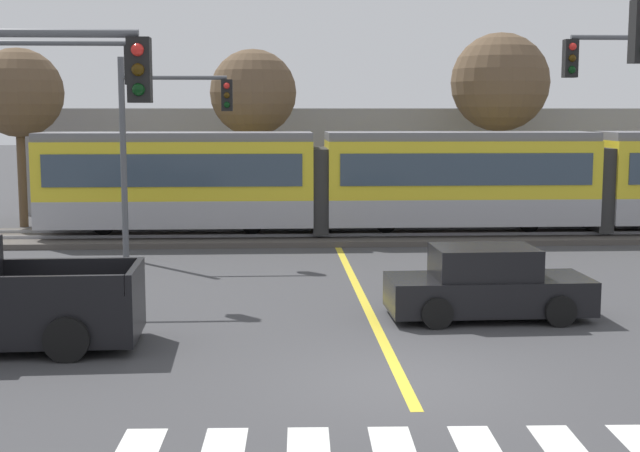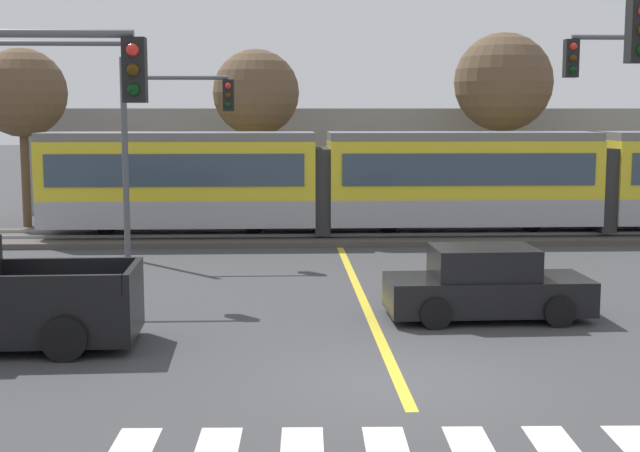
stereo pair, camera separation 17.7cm
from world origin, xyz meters
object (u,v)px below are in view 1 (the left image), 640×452
Objects in this scene: bare_tree_far_west at (19,94)px; bare_tree_east at (500,83)px; traffic_light_far_left at (161,130)px; light_rail_tram at (459,178)px; traffic_light_mid_left at (22,116)px; sedan_crossing at (487,285)px; bare_tree_west at (253,94)px.

bare_tree_east reaches higher than bare_tree_far_west.
bare_tree_east reaches higher than traffic_light_far_left.
light_rail_tram is 4.45× the size of traffic_light_mid_left.
light_rail_tram is at bearing 35.30° from traffic_light_mid_left.
sedan_crossing is 0.73× the size of traffic_light_far_left.
bare_tree_east is at bearing 60.89° from light_rail_tram.
light_rail_tram is 3.83× the size of bare_tree_east.
bare_tree_east is at bearing 2.16° from bare_tree_far_west.
light_rail_tram is 6.08m from bare_tree_east.
traffic_light_mid_left reaches higher than traffic_light_far_left.
traffic_light_far_left is 0.88× the size of bare_tree_far_west.
traffic_light_mid_left is at bearing -144.70° from light_rail_tram.
bare_tree_far_west reaches higher than traffic_light_far_left.
sedan_crossing is 11.39m from traffic_light_far_left.
traffic_light_mid_left is 0.86× the size of bare_tree_east.
light_rail_tram is 4.24× the size of bare_tree_west.
bare_tree_east is (14.64, 13.06, 1.19)m from traffic_light_mid_left.
traffic_light_far_left is (-7.69, 7.83, 3.07)m from sedan_crossing.
traffic_light_mid_left reaches higher than light_rail_tram.
bare_tree_east is (18.11, 0.68, 0.44)m from bare_tree_far_west.
bare_tree_far_west is 1.00× the size of bare_tree_west.
sedan_crossing is at bearing -98.88° from light_rail_tram.
bare_tree_west is 9.53m from bare_tree_east.
bare_tree_east is at bearing 4.17° from bare_tree_west.
traffic_light_far_left is at bearing -108.06° from bare_tree_west.
sedan_crossing is 21.20m from bare_tree_far_west.
bare_tree_east reaches higher than light_rail_tram.
traffic_light_far_left is at bearing 134.46° from sedan_crossing.
sedan_crossing is 11.34m from traffic_light_mid_left.
bare_tree_far_west is at bearing 179.94° from bare_tree_west.
bare_tree_far_west reaches higher than bare_tree_west.
traffic_light_far_left is (-9.52, -3.93, 1.73)m from light_rail_tram.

